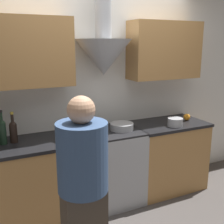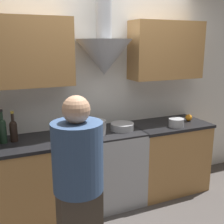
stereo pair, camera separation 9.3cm
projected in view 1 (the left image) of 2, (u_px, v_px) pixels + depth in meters
ground_plane at (121, 215)px, 3.17m from camera, size 12.00×12.00×0.00m
wall_back at (93, 79)px, 3.30m from camera, size 8.40×0.64×2.60m
counter_left at (14, 186)px, 2.90m from camera, size 1.43×0.62×0.90m
counter_right at (166, 155)px, 3.70m from camera, size 0.96×0.62×0.90m
stove_range at (108, 167)px, 3.35m from camera, size 0.75×0.60×0.90m
wine_bottle_6 at (2, 131)px, 2.80m from camera, size 0.07×0.07×0.35m
wine_bottle_7 at (13, 131)px, 2.85m from camera, size 0.08×0.08×0.32m
stock_pot at (96, 127)px, 3.13m from camera, size 0.23×0.23×0.15m
mixing_bowl at (122, 126)px, 3.29m from camera, size 0.28×0.28×0.08m
orange_fruit at (187, 117)px, 3.69m from camera, size 0.09×0.09×0.09m
saucepan at (175, 122)px, 3.42m from camera, size 0.18×0.18×0.10m
person_foreground_left at (83, 190)px, 2.06m from camera, size 0.37×0.37×1.54m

